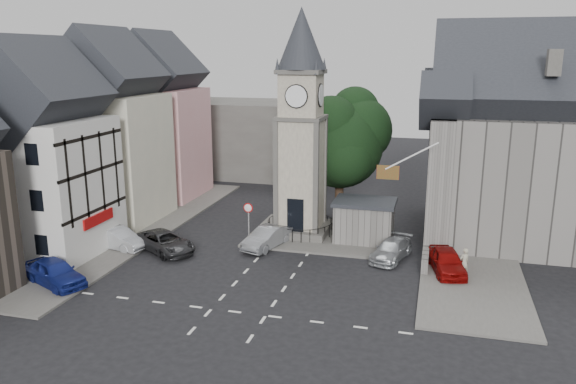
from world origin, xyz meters
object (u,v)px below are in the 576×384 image
(car_east_red, at_px, (447,261))
(pedestrian, at_px, (464,262))
(clock_tower, at_px, (301,126))
(stone_shelter, at_px, (364,221))
(car_west_blue, at_px, (55,272))

(car_east_red, xyz_separation_m, pedestrian, (1.01, -0.32, 0.14))
(clock_tower, height_order, car_east_red, clock_tower)
(pedestrian, bearing_deg, car_east_red, -55.02)
(car_east_red, distance_m, pedestrian, 1.06)
(clock_tower, height_order, stone_shelter, clock_tower)
(clock_tower, relative_size, stone_shelter, 3.78)
(pedestrian, bearing_deg, car_west_blue, -19.23)
(car_east_red, relative_size, pedestrian, 2.48)
(stone_shelter, xyz_separation_m, car_west_blue, (-16.30, -12.41, -0.76))
(clock_tower, distance_m, car_east_red, 13.76)
(clock_tower, bearing_deg, car_west_blue, -131.70)
(car_west_blue, distance_m, pedestrian, 24.22)
(stone_shelter, xyz_separation_m, car_east_red, (5.69, -4.50, -0.79))
(stone_shelter, height_order, pedestrian, stone_shelter)
(clock_tower, xyz_separation_m, stone_shelter, (4.80, -0.49, -6.57))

